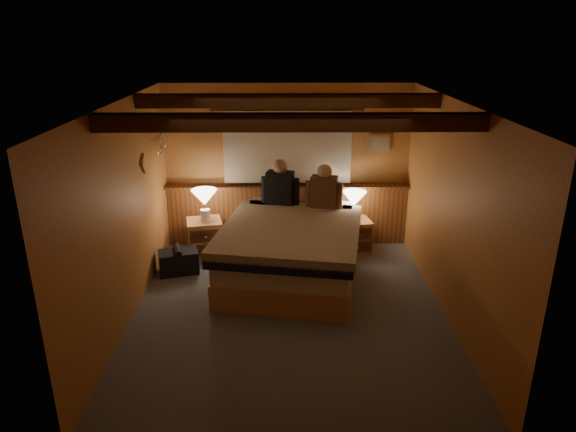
{
  "coord_description": "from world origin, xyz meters",
  "views": [
    {
      "loc": [
        -0.07,
        -5.28,
        3.11
      ],
      "look_at": [
        -0.01,
        0.4,
        1.04
      ],
      "focal_mm": 32.0,
      "sensor_mm": 36.0,
      "label": 1
    }
  ],
  "objects_px": {
    "lamp_left": "(204,199)",
    "person_left": "(280,186)",
    "bed": "(292,249)",
    "person_right": "(324,190)",
    "nightstand_right": "(354,236)",
    "duffel_bag": "(179,261)",
    "lamp_right": "(354,200)",
    "nightstand_left": "(205,238)"
  },
  "relations": [
    {
      "from": "nightstand_right",
      "to": "lamp_left",
      "type": "height_order",
      "value": "lamp_left"
    },
    {
      "from": "nightstand_right",
      "to": "duffel_bag",
      "type": "bearing_deg",
      "value": -175.12
    },
    {
      "from": "lamp_left",
      "to": "bed",
      "type": "bearing_deg",
      "value": -29.12
    },
    {
      "from": "lamp_left",
      "to": "person_left",
      "type": "distance_m",
      "value": 1.08
    },
    {
      "from": "nightstand_right",
      "to": "duffel_bag",
      "type": "xyz_separation_m",
      "value": [
        -2.46,
        -0.68,
        -0.08
      ]
    },
    {
      "from": "lamp_left",
      "to": "lamp_right",
      "type": "relative_size",
      "value": 1.06
    },
    {
      "from": "lamp_left",
      "to": "nightstand_right",
      "type": "bearing_deg",
      "value": 4.06
    },
    {
      "from": "bed",
      "to": "nightstand_right",
      "type": "bearing_deg",
      "value": 51.48
    },
    {
      "from": "nightstand_left",
      "to": "person_right",
      "type": "bearing_deg",
      "value": -13.9
    },
    {
      "from": "lamp_left",
      "to": "person_left",
      "type": "relative_size",
      "value": 0.7
    },
    {
      "from": "nightstand_right",
      "to": "lamp_left",
      "type": "distance_m",
      "value": 2.24
    },
    {
      "from": "bed",
      "to": "nightstand_right",
      "type": "height_order",
      "value": "bed"
    },
    {
      "from": "person_right",
      "to": "lamp_right",
      "type": "bearing_deg",
      "value": 31.74
    },
    {
      "from": "nightstand_left",
      "to": "duffel_bag",
      "type": "height_order",
      "value": "nightstand_left"
    },
    {
      "from": "lamp_right",
      "to": "lamp_left",
      "type": "bearing_deg",
      "value": -176.57
    },
    {
      "from": "nightstand_left",
      "to": "duffel_bag",
      "type": "relative_size",
      "value": 0.98
    },
    {
      "from": "person_left",
      "to": "duffel_bag",
      "type": "distance_m",
      "value": 1.76
    },
    {
      "from": "nightstand_right",
      "to": "person_right",
      "type": "relative_size",
      "value": 0.79
    },
    {
      "from": "nightstand_right",
      "to": "person_right",
      "type": "xyz_separation_m",
      "value": [
        -0.48,
        -0.17,
        0.76
      ]
    },
    {
      "from": "person_left",
      "to": "person_right",
      "type": "xyz_separation_m",
      "value": [
        0.61,
        -0.17,
        -0.01
      ]
    },
    {
      "from": "bed",
      "to": "nightstand_left",
      "type": "height_order",
      "value": "bed"
    },
    {
      "from": "person_left",
      "to": "person_right",
      "type": "distance_m",
      "value": 0.63
    },
    {
      "from": "duffel_bag",
      "to": "nightstand_left",
      "type": "bearing_deg",
      "value": 48.51
    },
    {
      "from": "person_right",
      "to": "nightstand_right",
      "type": "bearing_deg",
      "value": 33.49
    },
    {
      "from": "lamp_right",
      "to": "person_right",
      "type": "relative_size",
      "value": 0.69
    },
    {
      "from": "nightstand_left",
      "to": "lamp_right",
      "type": "height_order",
      "value": "lamp_right"
    },
    {
      "from": "bed",
      "to": "nightstand_right",
      "type": "distance_m",
      "value": 1.26
    },
    {
      "from": "nightstand_left",
      "to": "lamp_left",
      "type": "bearing_deg",
      "value": -65.52
    },
    {
      "from": "nightstand_right",
      "to": "nightstand_left",
      "type": "bearing_deg",
      "value": 172.23
    },
    {
      "from": "bed",
      "to": "nightstand_left",
      "type": "bearing_deg",
      "value": 160.01
    },
    {
      "from": "bed",
      "to": "duffel_bag",
      "type": "relative_size",
      "value": 4.27
    },
    {
      "from": "bed",
      "to": "lamp_left",
      "type": "height_order",
      "value": "lamp_left"
    },
    {
      "from": "lamp_right",
      "to": "duffel_bag",
      "type": "height_order",
      "value": "lamp_right"
    },
    {
      "from": "bed",
      "to": "lamp_left",
      "type": "distance_m",
      "value": 1.47
    },
    {
      "from": "person_right",
      "to": "duffel_bag",
      "type": "height_order",
      "value": "person_right"
    },
    {
      "from": "nightstand_left",
      "to": "person_left",
      "type": "xyz_separation_m",
      "value": [
        1.09,
        0.11,
        0.75
      ]
    },
    {
      "from": "nightstand_left",
      "to": "person_right",
      "type": "distance_m",
      "value": 1.86
    },
    {
      "from": "lamp_left",
      "to": "person_left",
      "type": "bearing_deg",
      "value": 8.25
    },
    {
      "from": "nightstand_left",
      "to": "duffel_bag",
      "type": "xyz_separation_m",
      "value": [
        -0.28,
        -0.57,
        -0.11
      ]
    },
    {
      "from": "nightstand_right",
      "to": "person_left",
      "type": "distance_m",
      "value": 1.34
    },
    {
      "from": "bed",
      "to": "lamp_left",
      "type": "xyz_separation_m",
      "value": [
        -1.21,
        0.68,
        0.47
      ]
    },
    {
      "from": "nightstand_left",
      "to": "person_right",
      "type": "height_order",
      "value": "person_right"
    }
  ]
}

